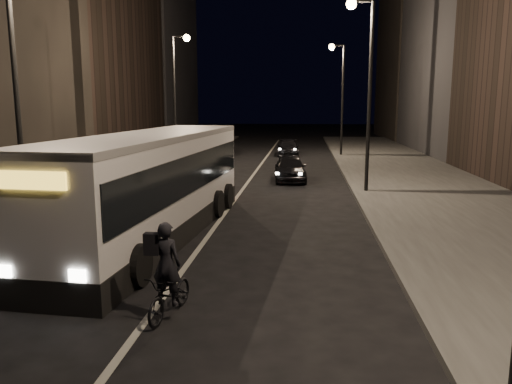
% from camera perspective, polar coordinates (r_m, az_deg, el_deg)
% --- Properties ---
extents(ground, '(180.00, 180.00, 0.00)m').
position_cam_1_polar(ground, '(11.26, -9.68, -10.60)').
color(ground, black).
rests_on(ground, ground).
extents(sidewalk_right, '(7.00, 70.00, 0.16)m').
position_cam_1_polar(sidewalk_right, '(25.10, 18.50, 0.66)').
color(sidewalk_right, '#3A3A38').
rests_on(sidewalk_right, ground).
extents(sidewalk_left, '(7.00, 70.00, 0.16)m').
position_cam_1_polar(sidewalk_left, '(26.97, -19.40, 1.23)').
color(sidewalk_left, '#3A3A38').
rests_on(sidewalk_left, ground).
extents(building_row_right, '(8.00, 61.00, 21.00)m').
position_cam_1_polar(building_row_right, '(40.41, 25.89, 18.41)').
color(building_row_right, black).
rests_on(building_row_right, ground).
extents(building_row_left, '(8.00, 61.00, 22.00)m').
position_cam_1_polar(building_row_left, '(43.59, -21.32, 18.70)').
color(building_row_left, black).
rests_on(building_row_left, ground).
extents(streetlight_right_mid, '(1.20, 0.44, 8.12)m').
position_cam_1_polar(streetlight_right_mid, '(22.34, 12.27, 13.46)').
color(streetlight_right_mid, black).
rests_on(streetlight_right_mid, sidewalk_right).
extents(streetlight_right_far, '(1.20, 0.44, 8.12)m').
position_cam_1_polar(streetlight_right_far, '(38.26, 9.50, 12.03)').
color(streetlight_right_far, black).
rests_on(streetlight_right_far, sidewalk_right).
extents(streetlight_left_near, '(1.20, 0.44, 8.12)m').
position_cam_1_polar(streetlight_left_near, '(16.42, -25.19, 14.07)').
color(streetlight_left_near, black).
rests_on(streetlight_left_near, sidewalk_left).
extents(streetlight_left_far, '(1.20, 0.44, 8.12)m').
position_cam_1_polar(streetlight_left_far, '(33.21, -8.91, 12.37)').
color(streetlight_left_far, black).
rests_on(streetlight_left_far, sidewalk_left).
extents(city_bus, '(3.37, 11.62, 3.09)m').
position_cam_1_polar(city_bus, '(15.07, -11.72, 1.20)').
color(city_bus, silver).
rests_on(city_bus, ground).
extents(cyclist_on_bicycle, '(0.88, 1.70, 1.87)m').
position_cam_1_polar(cyclist_on_bicycle, '(9.55, -9.90, -10.47)').
color(cyclist_on_bicycle, black).
rests_on(cyclist_on_bicycle, ground).
extents(car_near, '(1.85, 4.02, 1.33)m').
position_cam_1_polar(car_near, '(25.92, 3.91, 2.76)').
color(car_near, black).
rests_on(car_near, ground).
extents(car_mid, '(2.22, 4.76, 1.51)m').
position_cam_1_polar(car_mid, '(40.14, -3.71, 5.47)').
color(car_mid, '#3F3E41').
rests_on(car_mid, ground).
extents(car_far, '(1.76, 4.09, 1.17)m').
position_cam_1_polar(car_far, '(38.94, 3.70, 5.07)').
color(car_far, black).
rests_on(car_far, ground).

